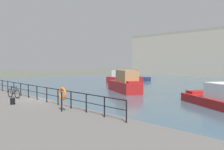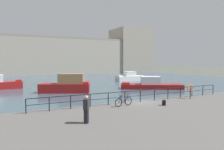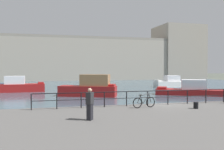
# 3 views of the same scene
# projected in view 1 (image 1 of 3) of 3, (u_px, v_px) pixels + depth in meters

# --- Properties ---
(ground_plane) EXTENTS (240.00, 240.00, 0.00)m
(ground_plane) POSITION_uv_depth(u_px,v_px,m) (45.00, 108.00, 19.82)
(ground_plane) COLOR #4C5147
(water_basin) EXTENTS (80.00, 60.00, 0.01)m
(water_basin) POSITION_uv_depth(u_px,v_px,m) (223.00, 86.00, 39.57)
(water_basin) COLOR #385160
(water_basin) RESTS_ON ground_plane
(moored_white_yacht) EXTENTS (7.16, 4.67, 2.67)m
(moored_white_yacht) POSITION_uv_depth(u_px,v_px,m) (125.00, 83.00, 30.39)
(moored_white_yacht) COLOR maroon
(moored_white_yacht) RESTS_ON water_basin
(moored_green_narrowboat) EXTENTS (6.38, 4.02, 2.31)m
(moored_green_narrowboat) POSITION_uv_depth(u_px,v_px,m) (134.00, 77.00, 51.11)
(moored_green_narrowboat) COLOR navy
(moored_green_narrowboat) RESTS_ON water_basin
(moored_blue_motorboat) EXTENTS (6.76, 2.28, 2.28)m
(moored_blue_motorboat) POSITION_uv_depth(u_px,v_px,m) (123.00, 79.00, 42.50)
(moored_blue_motorboat) COLOR maroon
(moored_blue_motorboat) RESTS_ON water_basin
(quay_railing) EXTENTS (19.59, 0.07, 1.08)m
(quay_railing) POSITION_uv_depth(u_px,v_px,m) (37.00, 90.00, 19.12)
(quay_railing) COLOR black
(quay_railing) RESTS_ON quay_promenade
(parked_bicycle) EXTENTS (1.75, 0.37, 0.98)m
(parked_bicycle) POSITION_uv_depth(u_px,v_px,m) (14.00, 93.00, 20.25)
(parked_bicycle) COLOR black
(parked_bicycle) RESTS_ON quay_promenade
(mooring_bollard) EXTENTS (0.32, 0.32, 0.44)m
(mooring_bollard) POSITION_uv_depth(u_px,v_px,m) (13.00, 101.00, 17.01)
(mooring_bollard) COLOR black
(mooring_bollard) RESTS_ON quay_promenade
(life_ring_stand) EXTENTS (0.75, 0.16, 1.40)m
(life_ring_stand) POSITION_uv_depth(u_px,v_px,m) (62.00, 95.00, 14.54)
(life_ring_stand) COLOR black
(life_ring_stand) RESTS_ON quay_promenade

